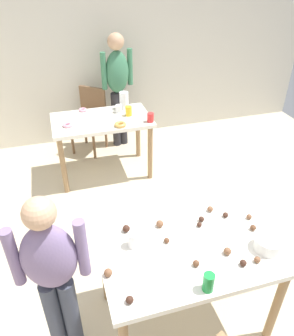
{
  "coord_description": "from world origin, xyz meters",
  "views": [
    {
      "loc": [
        -0.67,
        -1.43,
        2.39
      ],
      "look_at": [
        -0.02,
        0.75,
        0.9
      ],
      "focal_mm": 35.45,
      "sensor_mm": 36.0,
      "label": 1
    }
  ],
  "objects_px": {
    "chair_far_table": "(90,116)",
    "dining_table_far": "(102,127)",
    "mixing_bowl": "(269,244)",
    "soda_can": "(208,282)",
    "pitcher_far": "(124,100)",
    "person_girl_near": "(53,272)",
    "dining_table_near": "(189,258)",
    "person_adult_far": "(118,82)"
  },
  "relations": [
    {
      "from": "chair_far_table",
      "to": "dining_table_near",
      "type": "bearing_deg",
      "value": -84.68
    },
    {
      "from": "chair_far_table",
      "to": "pitcher_far",
      "type": "bearing_deg",
      "value": -50.75
    },
    {
      "from": "soda_can",
      "to": "dining_table_near",
      "type": "bearing_deg",
      "value": 85.66
    },
    {
      "from": "person_adult_far",
      "to": "dining_table_far",
      "type": "bearing_deg",
      "value": -117.08
    },
    {
      "from": "chair_far_table",
      "to": "person_adult_far",
      "type": "height_order",
      "value": "person_adult_far"
    },
    {
      "from": "mixing_bowl",
      "to": "person_girl_near",
      "type": "bearing_deg",
      "value": 172.97
    },
    {
      "from": "dining_table_far",
      "to": "pitcher_far",
      "type": "distance_m",
      "value": 0.45
    },
    {
      "from": "person_girl_near",
      "to": "pitcher_far",
      "type": "bearing_deg",
      "value": 67.26
    },
    {
      "from": "person_girl_near",
      "to": "dining_table_near",
      "type": "bearing_deg",
      "value": -1.3
    },
    {
      "from": "person_adult_far",
      "to": "mixing_bowl",
      "type": "xyz_separation_m",
      "value": [
        0.35,
        -3.0,
        -0.14
      ]
    },
    {
      "from": "dining_table_near",
      "to": "pitcher_far",
      "type": "distance_m",
      "value": 2.39
    },
    {
      "from": "dining_table_far",
      "to": "pitcher_far",
      "type": "xyz_separation_m",
      "value": [
        0.33,
        0.21,
        0.22
      ]
    },
    {
      "from": "dining_table_near",
      "to": "soda_can",
      "type": "xyz_separation_m",
      "value": [
        -0.02,
        -0.33,
        0.16
      ]
    },
    {
      "from": "dining_table_near",
      "to": "mixing_bowl",
      "type": "height_order",
      "value": "mixing_bowl"
    },
    {
      "from": "chair_far_table",
      "to": "person_girl_near",
      "type": "relative_size",
      "value": 0.65
    },
    {
      "from": "dining_table_near",
      "to": "pitcher_far",
      "type": "relative_size",
      "value": 5.62
    },
    {
      "from": "dining_table_far",
      "to": "person_girl_near",
      "type": "height_order",
      "value": "person_girl_near"
    },
    {
      "from": "dining_table_far",
      "to": "chair_far_table",
      "type": "height_order",
      "value": "chair_far_table"
    },
    {
      "from": "chair_far_table",
      "to": "mixing_bowl",
      "type": "distance_m",
      "value": 3.1
    },
    {
      "from": "soda_can",
      "to": "person_adult_far",
      "type": "bearing_deg",
      "value": 86.99
    },
    {
      "from": "pitcher_far",
      "to": "person_adult_far",
      "type": "bearing_deg",
      "value": 86.75
    },
    {
      "from": "person_girl_near",
      "to": "chair_far_table",
      "type": "bearing_deg",
      "value": 77.85
    },
    {
      "from": "dining_table_far",
      "to": "person_girl_near",
      "type": "distance_m",
      "value": 2.25
    },
    {
      "from": "dining_table_far",
      "to": "chair_far_table",
      "type": "bearing_deg",
      "value": 94.63
    },
    {
      "from": "dining_table_far",
      "to": "mixing_bowl",
      "type": "height_order",
      "value": "mixing_bowl"
    },
    {
      "from": "mixing_bowl",
      "to": "soda_can",
      "type": "bearing_deg",
      "value": -160.95
    },
    {
      "from": "chair_far_table",
      "to": "person_girl_near",
      "type": "bearing_deg",
      "value": -102.15
    },
    {
      "from": "dining_table_near",
      "to": "dining_table_far",
      "type": "height_order",
      "value": "same"
    },
    {
      "from": "person_adult_far",
      "to": "pitcher_far",
      "type": "distance_m",
      "value": 0.48
    },
    {
      "from": "mixing_bowl",
      "to": "soda_can",
      "type": "relative_size",
      "value": 1.51
    },
    {
      "from": "person_girl_near",
      "to": "mixing_bowl",
      "type": "xyz_separation_m",
      "value": [
        1.36,
        -0.17,
        0.0
      ]
    },
    {
      "from": "dining_table_near",
      "to": "chair_far_table",
      "type": "height_order",
      "value": "chair_far_table"
    },
    {
      "from": "mixing_bowl",
      "to": "dining_table_near",
      "type": "bearing_deg",
      "value": 163.17
    },
    {
      "from": "chair_far_table",
      "to": "dining_table_far",
      "type": "bearing_deg",
      "value": -85.37
    },
    {
      "from": "dining_table_far",
      "to": "chair_far_table",
      "type": "distance_m",
      "value": 0.7
    },
    {
      "from": "person_adult_far",
      "to": "pitcher_far",
      "type": "bearing_deg",
      "value": -93.25
    },
    {
      "from": "pitcher_far",
      "to": "person_girl_near",
      "type": "bearing_deg",
      "value": -112.74
    },
    {
      "from": "dining_table_near",
      "to": "dining_table_far",
      "type": "relative_size",
      "value": 1.03
    },
    {
      "from": "dining_table_near",
      "to": "person_adult_far",
      "type": "relative_size",
      "value": 0.76
    },
    {
      "from": "chair_far_table",
      "to": "person_girl_near",
      "type": "height_order",
      "value": "person_girl_near"
    },
    {
      "from": "soda_can",
      "to": "person_girl_near",
      "type": "bearing_deg",
      "value": 157.82
    },
    {
      "from": "person_adult_far",
      "to": "chair_far_table",
      "type": "bearing_deg",
      "value": -178.63
    }
  ]
}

